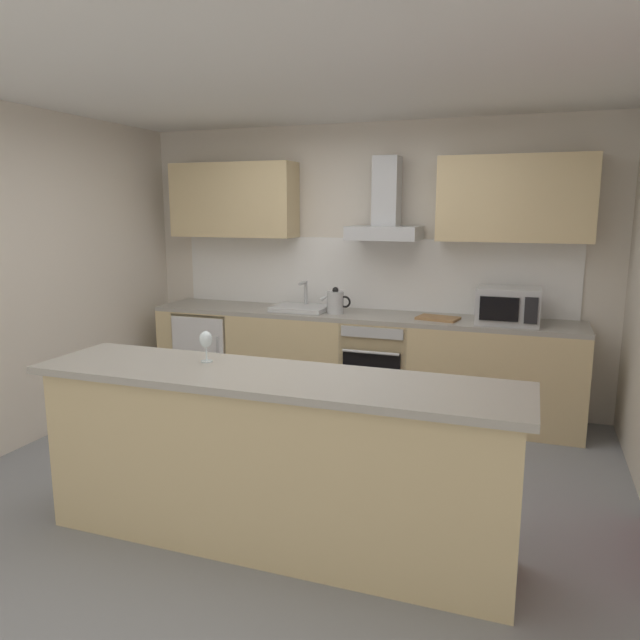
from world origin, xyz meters
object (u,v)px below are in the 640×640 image
at_px(oven, 379,364).
at_px(chopping_board, 438,318).
at_px(wine_glass, 206,341).
at_px(refrigerator, 213,352).
at_px(sink, 301,307).
at_px(kettle, 335,302).
at_px(range_hood, 386,214).
at_px(microwave, 508,306).

xyz_separation_m(oven, chopping_board, (0.51, -0.02, 0.45)).
xyz_separation_m(wine_glass, chopping_board, (0.98, 2.16, -0.19)).
relative_size(oven, chopping_board, 2.35).
xyz_separation_m(refrigerator, wine_glass, (1.22, -2.19, 0.67)).
bearing_deg(sink, kettle, -7.25).
bearing_deg(oven, sink, 179.17).
bearing_deg(wine_glass, sink, 97.42).
relative_size(refrigerator, range_hood, 1.18).
bearing_deg(sink, oven, -0.83).
relative_size(refrigerator, sink, 1.70).
xyz_separation_m(microwave, range_hood, (-1.08, 0.16, 0.74)).
distance_m(sink, chopping_board, 1.27).
distance_m(sink, wine_glass, 2.22).
bearing_deg(wine_glass, kettle, 88.28).
bearing_deg(kettle, oven, 4.74).
bearing_deg(range_hood, refrigerator, -175.54).
bearing_deg(sink, wine_glass, -82.58).
distance_m(microwave, sink, 1.84).
height_order(kettle, range_hood, range_hood).
bearing_deg(microwave, range_hood, 171.69).
distance_m(oven, chopping_board, 0.68).
height_order(oven, wine_glass, wine_glass).
relative_size(microwave, wine_glass, 2.81).
relative_size(oven, microwave, 1.60).
bearing_deg(chopping_board, microwave, -0.42).
distance_m(kettle, wine_glass, 2.16).
height_order(refrigerator, sink, sink).
bearing_deg(chopping_board, range_hood, 163.35).
distance_m(range_hood, chopping_board, 1.03).
bearing_deg(wine_glass, oven, 77.85).
xyz_separation_m(kettle, wine_glass, (-0.06, -2.15, 0.09)).
distance_m(oven, range_hood, 1.33).
distance_m(refrigerator, kettle, 1.41).
xyz_separation_m(microwave, kettle, (-1.48, -0.01, -0.04)).
height_order(microwave, wine_glass, microwave).
height_order(refrigerator, microwave, microwave).
bearing_deg(range_hood, wine_glass, -101.49).
bearing_deg(microwave, oven, 178.52).
bearing_deg(microwave, chopping_board, 179.58).
bearing_deg(kettle, microwave, 0.22).
relative_size(sink, range_hood, 0.69).
distance_m(kettle, range_hood, 0.90).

